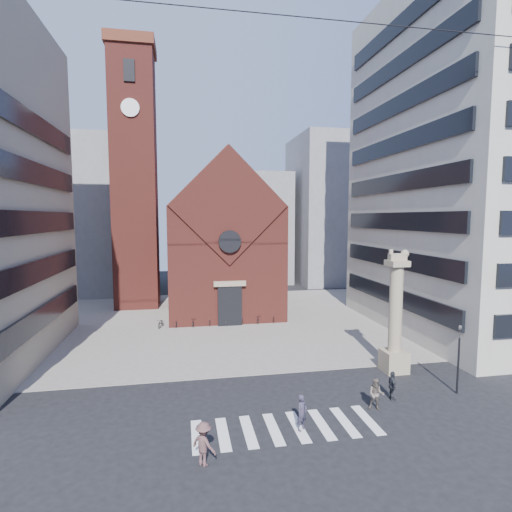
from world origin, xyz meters
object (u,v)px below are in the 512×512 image
at_px(traffic_light, 459,358).
at_px(pedestrian_0, 302,413).
at_px(scooter_0, 161,323).
at_px(pedestrian_1, 376,394).
at_px(pedestrian_2, 392,386).
at_px(lion_column, 395,323).

xyz_separation_m(traffic_light, pedestrian_0, (-10.69, -2.36, -1.35)).
xyz_separation_m(traffic_light, scooter_0, (-18.78, 18.38, -1.81)).
relative_size(traffic_light, pedestrian_1, 2.36).
bearing_deg(traffic_light, pedestrian_0, -167.56).
bearing_deg(pedestrian_1, pedestrian_2, 59.96).
xyz_separation_m(pedestrian_0, pedestrian_1, (4.75, 1.30, -0.02)).
distance_m(traffic_light, scooter_0, 26.34).
relative_size(traffic_light, scooter_0, 2.62).
height_order(lion_column, pedestrian_2, lion_column).
bearing_deg(scooter_0, traffic_light, -30.92).
distance_m(lion_column, traffic_light, 4.62).
height_order(pedestrian_0, pedestrian_2, pedestrian_0).
bearing_deg(lion_column, scooter_0, 139.43).
height_order(pedestrian_1, scooter_0, pedestrian_1).
distance_m(traffic_light, pedestrian_2, 4.62).
bearing_deg(pedestrian_1, pedestrian_0, -137.68).
height_order(traffic_light, pedestrian_1, traffic_light).
xyz_separation_m(pedestrian_1, scooter_0, (-12.84, 19.44, -0.43)).
bearing_deg(traffic_light, lion_column, 116.46).
relative_size(pedestrian_0, pedestrian_1, 1.03).
bearing_deg(pedestrian_0, traffic_light, -24.02).
relative_size(lion_column, scooter_0, 5.30).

